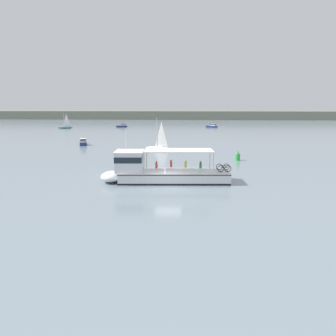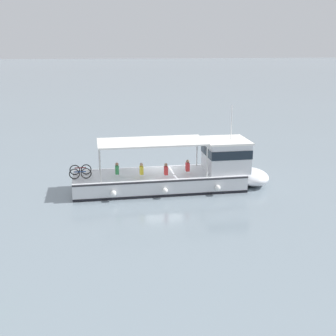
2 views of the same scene
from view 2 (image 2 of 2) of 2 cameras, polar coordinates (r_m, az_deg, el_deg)
name	(u,v)px [view 2 (image 2 of 2)]	position (r m, az deg, el deg)	size (l,w,h in m)	color
ground_plane	(164,181)	(31.16, -0.57, -1.61)	(400.00, 400.00, 0.00)	gray
ferry_main	(184,173)	(29.38, 1.95, -0.63)	(12.97, 4.09, 5.32)	silver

